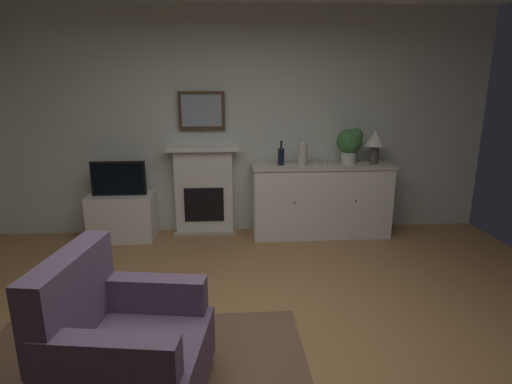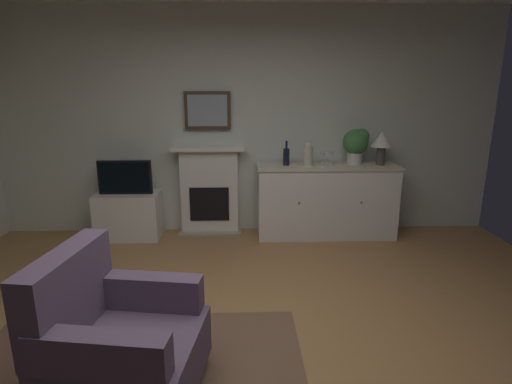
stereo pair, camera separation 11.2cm
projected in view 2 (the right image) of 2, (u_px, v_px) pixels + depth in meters
The scene contains 14 objects.
ground_plane at pixel (251, 364), 2.82m from camera, with size 6.18×5.34×0.10m, color #9E7042.
wall_rear at pixel (246, 123), 5.01m from camera, with size 6.18×0.06×2.72m, color silver.
fireplace_unit at pixel (210, 190), 5.08m from camera, with size 0.87×0.30×1.10m.
framed_picture at pixel (208, 110), 4.88m from camera, with size 0.55×0.04×0.45m.
sideboard_cabinet at pixel (326, 201), 4.98m from camera, with size 1.69×0.49×0.89m.
table_lamp at pixel (382, 142), 4.82m from camera, with size 0.26×0.26×0.40m.
wine_bottle at pixel (286, 156), 4.84m from camera, with size 0.08×0.08×0.29m.
wine_glass_left at pixel (322, 156), 4.78m from camera, with size 0.07×0.07×0.16m.
wine_glass_center at pixel (331, 156), 4.80m from camera, with size 0.07×0.07×0.16m.
vase_decorative at pixel (308, 154), 4.78m from camera, with size 0.11×0.11×0.28m.
tv_cabinet at pixel (129, 215), 4.96m from camera, with size 0.75×0.42×0.56m.
tv_set at pixel (125, 177), 4.81m from camera, with size 0.62×0.07×0.40m.
potted_plant_small at pixel (356, 143), 4.86m from camera, with size 0.30×0.30×0.43m.
armchair at pixel (117, 341), 2.36m from camera, with size 0.91×0.88×0.92m.
Camera 2 is at (-0.05, -2.42, 1.81)m, focal length 28.71 mm.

